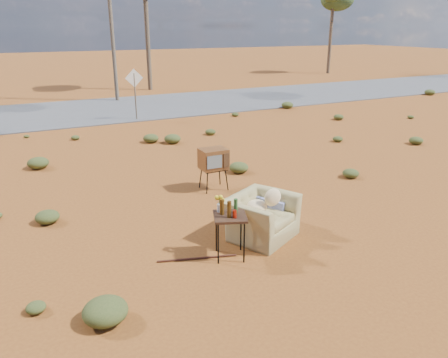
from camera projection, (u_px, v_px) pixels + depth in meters
name	position (u px, v px, depth m)	size (l,w,h in m)	color
ground	(236.00, 239.00, 8.44)	(140.00, 140.00, 0.00)	brown
highway	(89.00, 111.00, 21.06)	(140.00, 7.00, 0.04)	#565659
armchair	(263.00, 210.00, 8.48)	(1.65, 1.51, 1.11)	#9C8C55
tv_unit	(213.00, 159.00, 10.78)	(0.66, 0.54, 1.05)	black
side_table	(228.00, 213.00, 7.56)	(0.73, 0.73, 1.12)	#372014
rusty_bar	(197.00, 258.00, 7.71)	(0.04, 0.04, 1.41)	#471D13
road_sign	(135.00, 85.00, 18.69)	(0.78, 0.06, 2.19)	brown
eucalyptus_right	(333.00, 0.00, 36.04)	(3.20, 3.20, 7.10)	brown
utility_pole_center	(111.00, 21.00, 22.65)	(1.40, 0.20, 8.00)	brown
scrub_patch	(132.00, 174.00, 11.76)	(17.49, 8.07, 0.33)	#464B21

